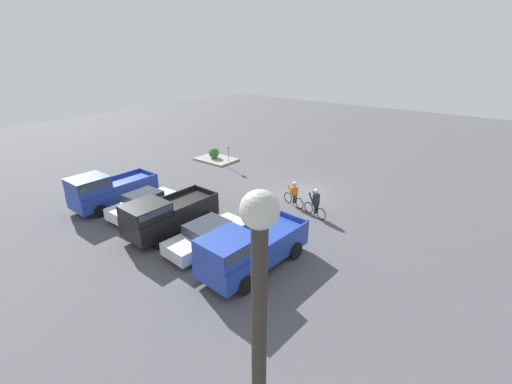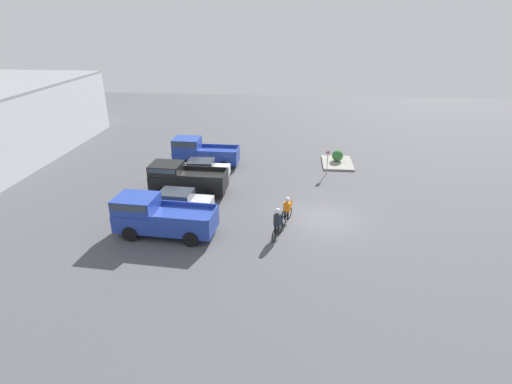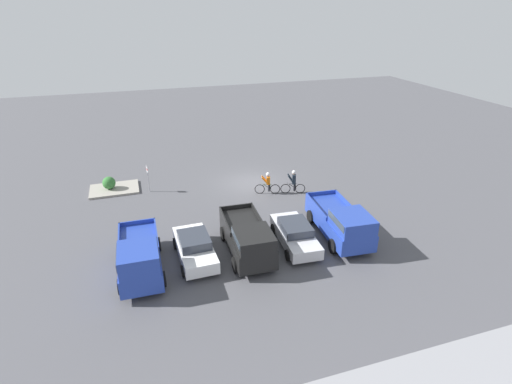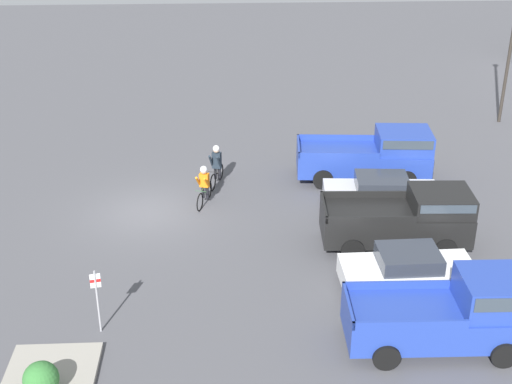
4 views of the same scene
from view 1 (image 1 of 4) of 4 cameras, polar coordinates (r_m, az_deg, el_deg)
name	(u,v)px [view 1 (image 1 of 4)]	position (r m, az deg, el deg)	size (l,w,h in m)	color
ground_plane	(303,193)	(23.89, 7.78, -0.10)	(80.00, 80.00, 0.00)	#4C4C51
pickup_truck_0	(248,248)	(15.19, -1.40, -9.38)	(2.58, 5.64, 2.18)	#233D9E
sedan_0	(208,235)	(17.20, -8.07, -7.16)	(2.12, 4.51, 1.37)	silver
pickup_truck_1	(166,214)	(18.80, -14.76, -3.60)	(2.37, 5.18, 2.10)	black
sedan_1	(144,204)	(21.34, -18.12, -1.88)	(1.97, 4.24, 1.41)	white
pickup_truck_2	(107,189)	(23.14, -23.63, 0.39)	(2.27, 5.22, 2.24)	#233D9E
cyclist_0	(294,193)	(21.53, 6.37, -0.21)	(1.76, 0.64, 1.65)	black
cyclist_1	(316,202)	(20.33, 9.90, -1.67)	(1.72, 0.63, 1.77)	black
fire_lane_sign	(229,154)	(28.16, -4.59, 6.34)	(0.09, 0.30, 2.07)	#9E9EA3
curb_island	(216,159)	(30.84, -6.61, 5.43)	(3.43, 2.42, 0.15)	gray
shrub	(214,153)	(30.90, -7.04, 6.48)	(0.92, 0.92, 0.92)	#337033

